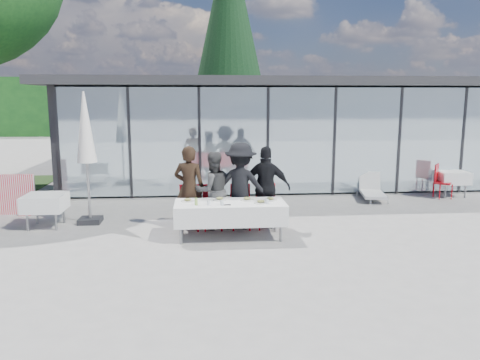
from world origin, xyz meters
The scene contains 27 objects.
ground centered at (0.00, 0.00, 0.00)m, with size 90.00×90.00×0.00m, color gray.
pavilion centered at (2.00, 8.16, 2.15)m, with size 14.80×8.80×3.44m.
treeline centered at (-2.00, 28.00, 2.20)m, with size 62.50×2.00×4.40m.
dining_table centered at (-0.31, 0.10, 0.54)m, with size 2.26×0.96×0.75m.
diner_a centered at (-1.15, 0.83, 0.92)m, with size 0.67×0.67×1.84m, color black.
diner_chair_a centered at (-1.15, 0.85, 0.54)m, with size 0.44×0.44×0.97m.
diner_b centered at (-0.64, 0.83, 0.85)m, with size 0.83×0.83×1.71m, color #434343.
diner_chair_b centered at (-0.64, 0.85, 0.54)m, with size 0.44×0.44×0.97m.
diner_c centered at (-0.03, 0.83, 0.95)m, with size 1.23×1.23×1.90m, color black.
diner_chair_c centered at (-0.03, 0.85, 0.54)m, with size 0.44×0.44×0.97m.
diner_d centered at (0.54, 0.83, 0.91)m, with size 1.06×1.06×1.81m, color black.
diner_chair_d centered at (0.54, 0.85, 0.54)m, with size 0.44×0.44×0.97m.
plate_a centered at (-1.17, 0.25, 0.77)m, with size 0.29×0.29×0.07m.
plate_b centered at (-0.51, 0.32, 0.77)m, with size 0.29×0.29×0.07m.
plate_c centered at (0.06, 0.26, 0.77)m, with size 0.29×0.29×0.07m.
plate_d centered at (0.54, 0.22, 0.77)m, with size 0.29×0.29×0.07m.
plate_extra centered at (0.31, -0.04, 0.77)m, with size 0.29×0.29×0.07m.
juice_bottle centered at (-0.99, -0.10, 0.82)m, with size 0.06×0.06×0.14m, color #94C251.
drinking_glasses centered at (-0.27, -0.13, 0.80)m, with size 1.24×0.09×0.10m.
folded_eyeglasses centered at (-0.38, -0.16, 0.76)m, with size 0.14×0.03×0.01m, color black.
spare_table_left centered at (-4.36, 1.27, 0.55)m, with size 0.86×0.86×0.74m.
spare_table_right centered at (6.44, 3.76, 0.55)m, with size 0.86×0.86×0.74m.
spare_chair_a centered at (5.99, 3.52, 0.54)m, with size 0.62×0.62×0.97m.
spare_chair_b centered at (5.18, 4.23, 0.54)m, with size 0.56×0.56×0.97m.
market_umbrella centered at (-3.46, 1.54, 2.00)m, with size 0.50×0.50×3.00m.
lounger centered at (3.98, 3.56, 0.26)m, with size 0.84×1.42×0.72m.
conifer_tree centered at (0.50, 13.00, 5.99)m, with size 4.00×4.00×10.50m.
Camera 1 is at (-0.90, -9.21, 2.85)m, focal length 35.00 mm.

